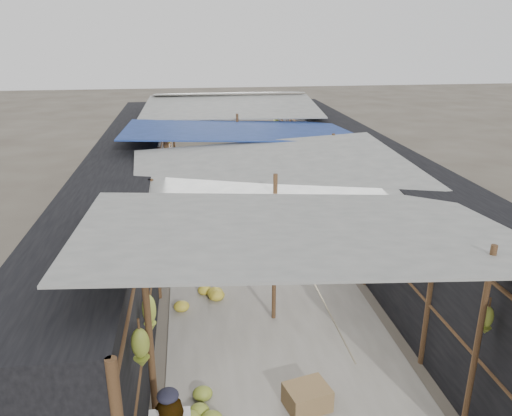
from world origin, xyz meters
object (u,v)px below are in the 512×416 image
crate_near (307,398)px  black_basin (299,248)px  shopper_blue (218,212)px  vendor_seated (282,188)px

crate_near → black_basin: (0.96, 4.83, -0.07)m
shopper_blue → vendor_seated: 3.43m
crate_near → shopper_blue: 5.71m
vendor_seated → black_basin: bearing=-28.2°
shopper_blue → crate_near: bearing=-78.1°
crate_near → shopper_blue: size_ratio=0.37×
shopper_blue → vendor_seated: bearing=57.7°
vendor_seated → crate_near: bearing=-32.3°
black_basin → crate_near: bearing=-101.2°
crate_near → black_basin: bearing=64.9°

